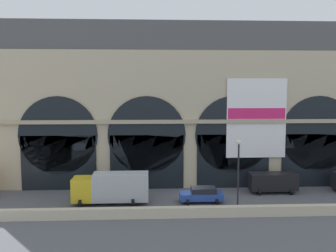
{
  "coord_description": "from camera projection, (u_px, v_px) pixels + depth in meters",
  "views": [
    {
      "loc": [
        -4.59,
        -36.43,
        11.51
      ],
      "look_at": [
        -2.57,
        5.0,
        7.27
      ],
      "focal_mm": 39.07,
      "sensor_mm": 36.0,
      "label": 1
    }
  ],
  "objects": [
    {
      "name": "box_truck_midwest",
      "position": [
        112.0,
        187.0,
        36.48
      ],
      "size": [
        7.5,
        2.91,
        3.12
      ],
      "color": "gold",
      "rests_on": "ground"
    },
    {
      "name": "station_building",
      "position": [
        188.0,
        106.0,
        44.53
      ],
      "size": [
        51.95,
        6.34,
        19.25
      ],
      "color": "#BCAD8C",
      "rests_on": "ground"
    },
    {
      "name": "ground_plane",
      "position": [
        195.0,
        201.0,
        37.59
      ],
      "size": [
        200.0,
        200.0,
        0.0
      ],
      "primitive_type": "plane",
      "color": "#54565B"
    },
    {
      "name": "van_mideast",
      "position": [
        273.0,
        182.0,
        40.55
      ],
      "size": [
        5.2,
        2.48,
        2.2
      ],
      "color": "black",
      "rests_on": "ground"
    },
    {
      "name": "street_lamp_quayside",
      "position": [
        238.0,
        167.0,
        33.44
      ],
      "size": [
        0.44,
        0.44,
        6.9
      ],
      "color": "black",
      "rests_on": "ground"
    },
    {
      "name": "car_center",
      "position": [
        202.0,
        194.0,
        37.13
      ],
      "size": [
        4.4,
        2.22,
        1.55
      ],
      "color": "#28479E",
      "rests_on": "ground"
    },
    {
      "name": "quay_parapet_wall",
      "position": [
        202.0,
        212.0,
        32.87
      ],
      "size": [
        90.0,
        0.7,
        0.94
      ],
      "primitive_type": "cube",
      "color": "beige",
      "rests_on": "ground"
    }
  ]
}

